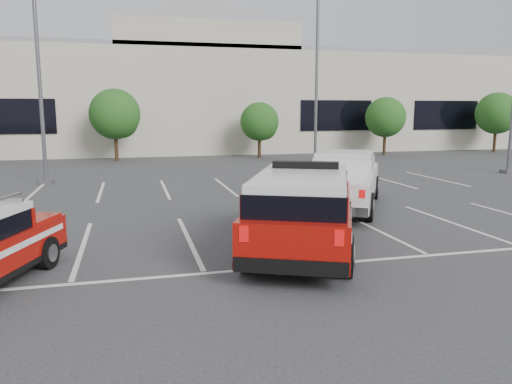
% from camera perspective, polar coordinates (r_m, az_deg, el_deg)
% --- Properties ---
extents(ground, '(120.00, 120.00, 0.00)m').
position_cam_1_polar(ground, '(14.06, 3.36, -4.82)').
color(ground, '#2E2E30').
rests_on(ground, ground).
extents(stall_markings, '(23.00, 15.00, 0.01)m').
position_cam_1_polar(stall_markings, '(18.29, -0.90, -1.45)').
color(stall_markings, silver).
rests_on(stall_markings, ground).
extents(convention_building, '(60.00, 16.99, 13.20)m').
position_cam_1_polar(convention_building, '(45.07, -8.91, 10.89)').
color(convention_building, beige).
rests_on(convention_building, ground).
extents(tree_mid_left, '(3.37, 3.37, 4.85)m').
position_cam_1_polar(tree_mid_left, '(35.04, -15.68, 8.38)').
color(tree_mid_left, '#3F2B19').
rests_on(tree_mid_left, ground).
extents(tree_mid_right, '(2.77, 2.77, 3.99)m').
position_cam_1_polar(tree_mid_right, '(36.24, 0.52, 7.89)').
color(tree_mid_right, '#3F2B19').
rests_on(tree_mid_right, ground).
extents(tree_right, '(3.07, 3.07, 4.42)m').
position_cam_1_polar(tree_right, '(39.97, 14.66, 8.12)').
color(tree_right, '#3F2B19').
rests_on(tree_right, ground).
extents(tree_far_right, '(3.37, 3.37, 4.85)m').
position_cam_1_polar(tree_far_right, '(45.63, 25.85, 7.95)').
color(tree_far_right, '#3F2B19').
rests_on(tree_far_right, ground).
extents(light_pole_left, '(0.90, 0.60, 10.24)m').
position_cam_1_polar(light_pole_left, '(25.34, -23.57, 12.56)').
color(light_pole_left, '#59595E').
rests_on(light_pole_left, ground).
extents(light_pole_mid, '(0.90, 0.60, 10.24)m').
position_cam_1_polar(light_pole_mid, '(31.10, 6.93, 12.53)').
color(light_pole_mid, '#59595E').
rests_on(light_pole_mid, ground).
extents(fire_chief_suv, '(4.55, 6.52, 2.16)m').
position_cam_1_polar(fire_chief_suv, '(12.29, 5.42, -2.69)').
color(fire_chief_suv, '#9A0D07').
rests_on(fire_chief_suv, ground).
extents(white_pickup, '(5.06, 6.59, 1.95)m').
position_cam_1_polar(white_pickup, '(17.97, 9.89, 0.70)').
color(white_pickup, silver).
rests_on(white_pickup, ground).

